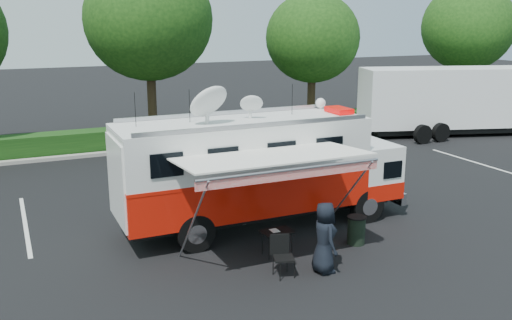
{
  "coord_description": "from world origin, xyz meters",
  "views": [
    {
      "loc": [
        -6.78,
        -14.58,
        6.07
      ],
      "look_at": [
        0.0,
        0.5,
        1.9
      ],
      "focal_mm": 40.0,
      "sensor_mm": 36.0,
      "label": 1
    }
  ],
  "objects_px": {
    "folding_table": "(277,233)",
    "semi_trailer": "(468,99)",
    "trash_bin": "(356,230)",
    "command_truck": "(261,168)"
  },
  "relations": [
    {
      "from": "folding_table",
      "to": "command_truck",
      "type": "bearing_deg",
      "value": 76.44
    },
    {
      "from": "command_truck",
      "to": "folding_table",
      "type": "xyz_separation_m",
      "value": [
        -0.52,
        -2.16,
        -1.14
      ]
    },
    {
      "from": "command_truck",
      "to": "trash_bin",
      "type": "bearing_deg",
      "value": -52.4
    },
    {
      "from": "command_truck",
      "to": "folding_table",
      "type": "bearing_deg",
      "value": -103.56
    },
    {
      "from": "semi_trailer",
      "to": "folding_table",
      "type": "bearing_deg",
      "value": -147.84
    },
    {
      "from": "command_truck",
      "to": "trash_bin",
      "type": "xyz_separation_m",
      "value": [
        1.81,
        -2.35,
        -1.37
      ]
    },
    {
      "from": "command_truck",
      "to": "trash_bin",
      "type": "relative_size",
      "value": 10.94
    },
    {
      "from": "command_truck",
      "to": "semi_trailer",
      "type": "height_order",
      "value": "command_truck"
    },
    {
      "from": "trash_bin",
      "to": "semi_trailer",
      "type": "bearing_deg",
      "value": 36.77
    },
    {
      "from": "folding_table",
      "to": "semi_trailer",
      "type": "height_order",
      "value": "semi_trailer"
    }
  ]
}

